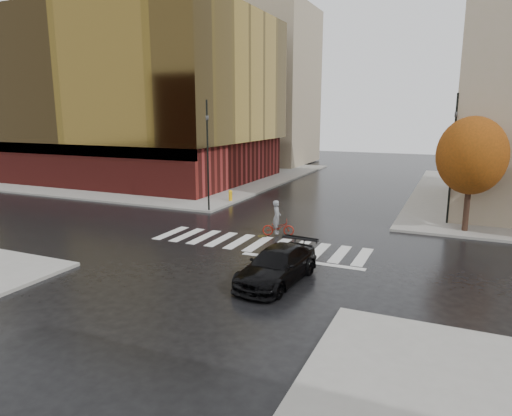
{
  "coord_description": "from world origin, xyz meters",
  "views": [
    {
      "loc": [
        9.33,
        -20.79,
        6.83
      ],
      "look_at": [
        0.0,
        0.22,
        2.0
      ],
      "focal_mm": 32.0,
      "sensor_mm": 36.0,
      "label": 1
    }
  ],
  "objects_px": {
    "sedan": "(277,266)",
    "cyclist": "(278,224)",
    "traffic_light_ne": "(453,150)",
    "traffic_light_nw": "(208,148)",
    "fire_hydrant": "(230,195)"
  },
  "relations": [
    {
      "from": "fire_hydrant",
      "to": "traffic_light_ne",
      "type": "bearing_deg",
      "value": -3.69
    },
    {
      "from": "traffic_light_nw",
      "to": "fire_hydrant",
      "type": "distance_m",
      "value": 5.34
    },
    {
      "from": "cyclist",
      "to": "traffic_light_ne",
      "type": "relative_size",
      "value": 0.26
    },
    {
      "from": "traffic_light_nw",
      "to": "fire_hydrant",
      "type": "relative_size",
      "value": 8.99
    },
    {
      "from": "sedan",
      "to": "cyclist",
      "type": "xyz_separation_m",
      "value": [
        -2.6,
        6.76,
        -0.02
      ]
    },
    {
      "from": "cyclist",
      "to": "traffic_light_ne",
      "type": "bearing_deg",
      "value": -73.62
    },
    {
      "from": "sedan",
      "to": "cyclist",
      "type": "distance_m",
      "value": 7.24
    },
    {
      "from": "sedan",
      "to": "traffic_light_ne",
      "type": "relative_size",
      "value": 0.62
    },
    {
      "from": "cyclist",
      "to": "traffic_light_ne",
      "type": "xyz_separation_m",
      "value": [
        8.67,
        6.5,
        3.97
      ]
    },
    {
      "from": "traffic_light_ne",
      "to": "traffic_light_nw",
      "type": "bearing_deg",
      "value": 23.22
    },
    {
      "from": "sedan",
      "to": "traffic_light_ne",
      "type": "height_order",
      "value": "traffic_light_ne"
    },
    {
      "from": "traffic_light_nw",
      "to": "traffic_light_ne",
      "type": "height_order",
      "value": "traffic_light_ne"
    },
    {
      "from": "traffic_light_nw",
      "to": "traffic_light_ne",
      "type": "bearing_deg",
      "value": 117.99
    },
    {
      "from": "cyclist",
      "to": "traffic_light_ne",
      "type": "distance_m",
      "value": 11.54
    },
    {
      "from": "traffic_light_ne",
      "to": "fire_hydrant",
      "type": "relative_size",
      "value": 9.34
    }
  ]
}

